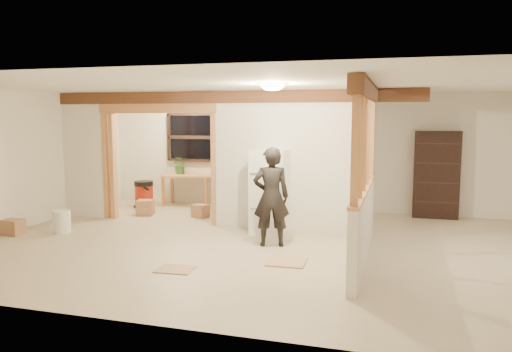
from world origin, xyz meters
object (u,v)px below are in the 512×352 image
(woman, at_px, (271,197))
(shop_vac, at_px, (144,194))
(refrigerator, at_px, (270,192))
(work_table, at_px, (188,190))
(bookshelf, at_px, (436,175))

(woman, height_order, shop_vac, woman)
(refrigerator, height_order, woman, woman)
(refrigerator, distance_m, work_table, 3.24)
(bookshelf, bearing_deg, shop_vac, -174.52)
(woman, xyz_separation_m, work_table, (-2.71, 2.92, -0.43))
(woman, height_order, work_table, woman)
(work_table, xyz_separation_m, bookshelf, (5.33, 0.12, 0.52))
(shop_vac, bearing_deg, refrigerator, -25.52)
(refrigerator, relative_size, bookshelf, 0.84)
(woman, distance_m, shop_vac, 4.36)
(woman, distance_m, work_table, 4.00)
(shop_vac, xyz_separation_m, bookshelf, (6.20, 0.59, 0.57))
(refrigerator, bearing_deg, woman, -73.73)
(work_table, distance_m, bookshelf, 5.36)
(refrigerator, bearing_deg, bookshelf, 37.33)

